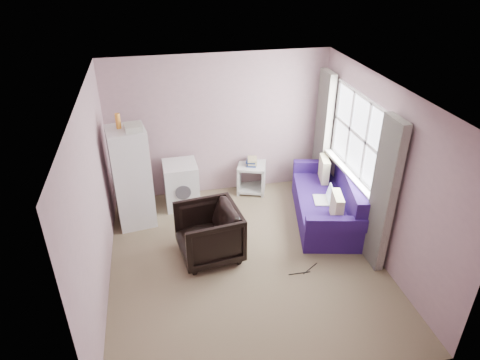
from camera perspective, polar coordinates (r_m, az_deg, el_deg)
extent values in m
cube|color=#7C6C51|center=(6.30, 0.69, -10.73)|extent=(3.80, 4.20, 0.02)
cube|color=silver|center=(5.06, 0.86, 11.67)|extent=(3.80, 4.20, 0.02)
cube|color=#A28088|center=(7.45, -2.79, 7.23)|extent=(3.80, 0.02, 2.50)
cube|color=#A28088|center=(3.96, 7.65, -15.90)|extent=(3.80, 0.02, 2.50)
cube|color=#A28088|center=(5.54, -18.93, -2.76)|extent=(0.02, 4.20, 2.50)
cube|color=#A28088|center=(6.23, 18.18, 1.08)|extent=(0.02, 4.20, 2.50)
cube|color=white|center=(6.67, 15.55, 5.76)|extent=(0.01, 1.60, 1.20)
imported|color=black|center=(6.14, -4.22, -6.78)|extent=(0.90, 0.94, 0.87)
cube|color=silver|center=(6.87, -14.25, 0.32)|extent=(0.64, 0.64, 1.64)
cube|color=#49474E|center=(6.99, -11.74, -0.79)|extent=(0.09, 0.52, 0.02)
cube|color=#49474E|center=(6.96, -12.38, 3.35)|extent=(0.02, 0.03, 0.47)
cube|color=white|center=(6.72, -12.12, 3.04)|extent=(0.07, 0.39, 0.56)
cylinder|color=#F9A031|center=(6.52, -15.96, 7.58)|extent=(0.09, 0.09, 0.22)
cube|color=beige|center=(6.43, -14.07, 6.84)|extent=(0.28, 0.31, 0.08)
cube|color=silver|center=(7.39, -7.85, -0.60)|extent=(0.57, 0.57, 0.79)
cube|color=#49474E|center=(7.19, -8.03, 1.87)|extent=(0.54, 0.52, 0.05)
cylinder|color=#49474E|center=(7.14, -7.59, -1.68)|extent=(0.26, 0.03, 0.26)
cube|color=silver|center=(7.68, 1.57, 1.92)|extent=(0.61, 0.61, 0.04)
cube|color=silver|center=(7.90, 1.53, -0.97)|extent=(0.61, 0.61, 0.04)
cube|color=silver|center=(7.82, -0.07, 0.42)|extent=(0.19, 0.47, 0.54)
cube|color=silver|center=(7.78, 3.17, 0.24)|extent=(0.19, 0.47, 0.54)
cube|color=navy|center=(7.66, 1.57, 2.17)|extent=(0.23, 0.28, 0.03)
cube|color=tan|center=(7.65, 1.67, 2.38)|extent=(0.21, 0.27, 0.03)
cube|color=navy|center=(7.64, 1.50, 2.62)|extent=(0.24, 0.28, 0.03)
cube|color=tan|center=(7.61, 1.64, 2.79)|extent=(0.21, 0.27, 0.03)
cube|color=navy|center=(7.17, 11.17, -3.69)|extent=(1.26, 2.00, 0.41)
cube|color=navy|center=(7.02, 14.27, -0.72)|extent=(0.59, 1.85, 0.45)
cube|color=navy|center=(6.27, 12.70, -5.77)|extent=(0.88, 0.33, 0.21)
cube|color=navy|center=(7.78, 10.37, 1.80)|extent=(0.88, 0.33, 0.21)
cube|color=#F2EEB7|center=(6.47, 12.77, -3.50)|extent=(0.21, 0.43, 0.41)
cube|color=#F2EEB7|center=(7.48, 11.15, 1.44)|extent=(0.21, 0.43, 0.41)
cube|color=silver|center=(6.96, 10.80, -2.66)|extent=(0.31, 0.38, 0.02)
cube|color=silver|center=(6.92, 11.94, -1.83)|extent=(0.14, 0.34, 0.22)
cube|color=white|center=(6.90, 14.36, 0.93)|extent=(0.14, 1.70, 0.04)
cube|color=white|center=(6.91, 14.77, 1.19)|extent=(0.02, 1.68, 0.05)
cube|color=white|center=(6.66, 15.41, 5.75)|extent=(0.02, 1.68, 0.05)
cube|color=white|center=(6.45, 16.12, 10.63)|extent=(0.02, 1.68, 0.05)
cube|color=white|center=(6.03, 18.65, 2.70)|extent=(0.02, 0.05, 1.20)
cube|color=white|center=(6.44, 16.42, 4.80)|extent=(0.02, 0.05, 1.20)
cube|color=white|center=(6.88, 14.46, 6.64)|extent=(0.02, 0.05, 1.20)
cube|color=white|center=(7.32, 12.73, 8.24)|extent=(0.02, 0.05, 1.20)
cube|color=beige|center=(5.96, 18.55, -2.00)|extent=(0.12, 0.46, 2.18)
cube|color=beige|center=(7.67, 10.97, 6.18)|extent=(0.12, 0.46, 2.18)
cylinder|color=black|center=(6.23, 9.34, -11.56)|extent=(0.27, 0.19, 0.01)
cylinder|color=black|center=(6.14, 7.94, -12.20)|extent=(0.32, 0.02, 0.01)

